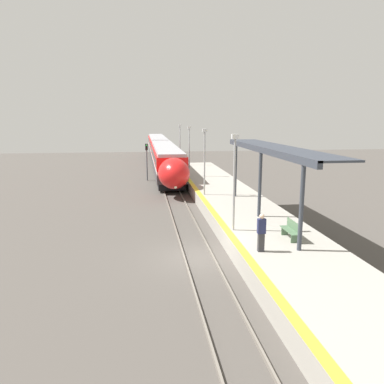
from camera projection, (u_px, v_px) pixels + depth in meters
ground_plane at (198, 257)px, 18.75m from camera, size 120.00×120.00×0.00m
rail_left at (184, 257)px, 18.64m from camera, size 0.08×90.00×0.15m
rail_right at (212, 255)px, 18.82m from camera, size 0.08×90.00×0.15m
train at (161, 152)px, 53.05m from camera, size 2.87×46.53×3.69m
platform_right at (276, 245)px, 19.17m from camera, size 4.94×64.00×0.98m
platform_bench at (291, 229)px, 18.53m from camera, size 0.44×1.67×0.89m
person_waiting at (261, 232)px, 16.68m from camera, size 0.36×0.23×1.74m
railway_signal at (147, 158)px, 41.30m from camera, size 0.28×0.28×4.08m
lamppost_near at (234, 176)px, 19.49m from camera, size 0.36×0.20×5.10m
lamppost_mid at (205, 157)px, 28.74m from camera, size 0.36×0.20×5.10m
lamppost_far at (189, 148)px, 37.99m from camera, size 0.36×0.20×5.10m
lamppost_farthest at (180, 142)px, 47.24m from camera, size 0.36×0.20×5.10m
station_canopy at (270, 152)px, 22.16m from camera, size 2.02×15.02×4.25m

